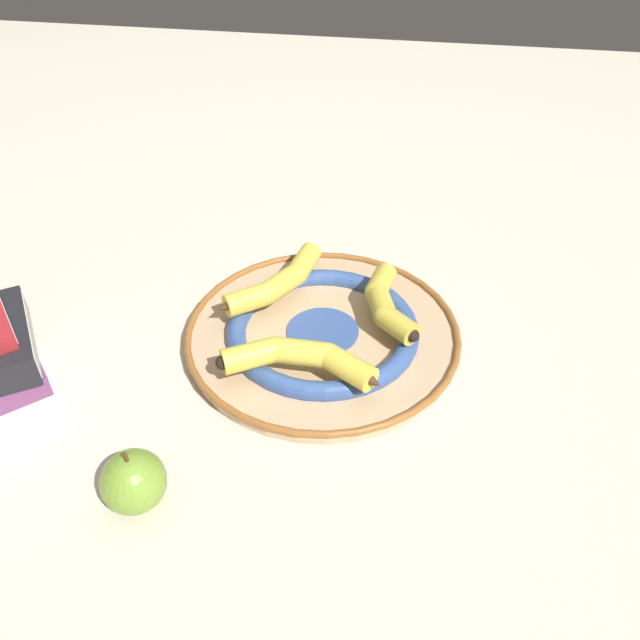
% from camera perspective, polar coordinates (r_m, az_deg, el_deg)
% --- Properties ---
extents(ground_plane, '(2.80, 2.80, 0.00)m').
position_cam_1_polar(ground_plane, '(0.89, 0.63, -0.35)').
color(ground_plane, beige).
extents(decorative_bowl, '(0.38, 0.38, 0.03)m').
position_cam_1_polar(decorative_bowl, '(0.86, -0.00, -1.09)').
color(decorative_bowl, tan).
rests_on(decorative_bowl, ground_plane).
extents(banana_a, '(0.21, 0.07, 0.03)m').
position_cam_1_polar(banana_a, '(0.76, -1.63, -3.54)').
color(banana_a, yellow).
rests_on(banana_a, decorative_bowl).
extents(banana_b, '(0.12, 0.18, 0.03)m').
position_cam_1_polar(banana_b, '(0.89, -3.95, 3.42)').
color(banana_b, yellow).
rests_on(banana_b, decorative_bowl).
extents(banana_c, '(0.08, 0.16, 0.03)m').
position_cam_1_polar(banana_c, '(0.85, 5.98, 1.66)').
color(banana_c, gold).
rests_on(banana_c, decorative_bowl).
extents(apple, '(0.07, 0.07, 0.08)m').
position_cam_1_polar(apple, '(0.69, -16.68, -13.96)').
color(apple, olive).
rests_on(apple, ground_plane).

